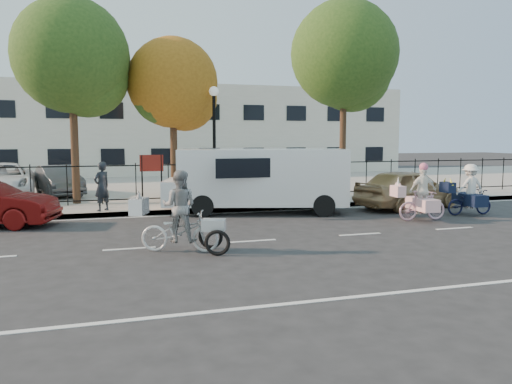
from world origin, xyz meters
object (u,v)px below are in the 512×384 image
object	(u,v)px
bull_bike	(469,195)
gold_sedan	(408,189)
lot_car_c	(59,180)
white_van	(259,178)
lot_car_b	(1,181)
pedestrian	(102,186)
unicorn_bike	(422,199)
lot_car_d	(255,175)
lamppost	(214,123)
zebra_trike	(180,221)

from	to	relation	value
bull_bike	gold_sedan	size ratio (longest dim) A/B	0.43
gold_sedan	lot_car_c	world-z (taller)	gold_sedan
white_van	gold_sedan	bearing A→B (deg)	9.89
lot_car_b	pedestrian	bearing A→B (deg)	-55.45
unicorn_bike	bull_bike	world-z (taller)	unicorn_bike
pedestrian	lot_car_d	size ratio (longest dim) A/B	0.43
lamppost	lot_car_d	world-z (taller)	lamppost
gold_sedan	zebra_trike	bearing A→B (deg)	101.99
pedestrian	white_van	bearing A→B (deg)	130.53
gold_sedan	lot_car_c	size ratio (longest dim) A/B	1.12
gold_sedan	lot_car_b	xyz separation A→B (m)	(-14.51, 5.86, 0.14)
pedestrian	lot_car_b	size ratio (longest dim) A/B	0.32
zebra_trike	lot_car_c	world-z (taller)	zebra_trike
lamppost	white_van	bearing A→B (deg)	-65.09
lamppost	white_van	xyz separation A→B (m)	(1.07, -2.30, -1.90)
lamppost	lot_car_c	bearing A→B (deg)	146.20
lamppost	lot_car_b	xyz separation A→B (m)	(-7.93, 3.01, -2.24)
lot_car_d	bull_bike	bearing A→B (deg)	-54.66
lot_car_d	lot_car_b	bearing A→B (deg)	-169.49
white_van	gold_sedan	xyz separation A→B (m)	(5.52, -0.55, -0.48)
pedestrian	lamppost	bearing A→B (deg)	159.16
lot_car_c	lot_car_d	distance (m)	8.65
zebra_trike	unicorn_bike	size ratio (longest dim) A/B	1.19
unicorn_bike	lot_car_b	world-z (taller)	unicorn_bike
bull_bike	lamppost	bearing A→B (deg)	61.15
bull_bike	lot_car_c	xyz separation A→B (m)	(-13.51, 8.74, 0.10)
bull_bike	lot_car_b	bearing A→B (deg)	66.69
lot_car_b	zebra_trike	bearing A→B (deg)	-68.75
unicorn_bike	lot_car_c	xyz separation A→B (m)	(-11.30, 9.26, 0.11)
lamppost	gold_sedan	xyz separation A→B (m)	(6.58, -2.85, -2.39)
zebra_trike	lot_car_c	distance (m)	11.87
lamppost	white_van	world-z (taller)	lamppost
lamppost	pedestrian	bearing A→B (deg)	-161.72
lot_car_b	lot_car_c	distance (m)	2.25
lot_car_c	lot_car_d	bearing A→B (deg)	-17.93
unicorn_bike	gold_sedan	distance (m)	2.73
bull_bike	gold_sedan	distance (m)	2.22
lot_car_d	white_van	bearing A→B (deg)	-99.47
lot_car_d	pedestrian	bearing A→B (deg)	-136.87
lamppost	gold_sedan	size ratio (longest dim) A/B	1.02
bull_bike	lot_car_d	xyz separation A→B (m)	(-4.86, 8.65, 0.12)
pedestrian	lot_car_c	bearing A→B (deg)	-110.58
zebra_trike	bull_bike	world-z (taller)	zebra_trike
bull_bike	pedestrian	xyz separation A→B (m)	(-11.74, 3.45, 0.29)
white_van	lot_car_c	bearing A→B (deg)	153.70
unicorn_bike	white_van	distance (m)	5.33
white_van	pedestrian	xyz separation A→B (m)	(-5.17, 0.94, -0.24)
bull_bike	white_van	bearing A→B (deg)	72.44
zebra_trike	bull_bike	size ratio (longest dim) A/B	1.17
lamppost	zebra_trike	size ratio (longest dim) A/B	2.02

